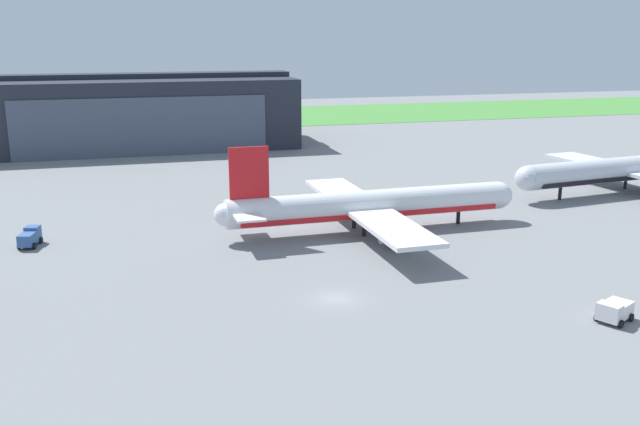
% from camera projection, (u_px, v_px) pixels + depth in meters
% --- Properties ---
extents(ground_plane, '(440.00, 440.00, 0.00)m').
position_uv_depth(ground_plane, '(336.00, 299.00, 71.47)').
color(ground_plane, slate).
extents(grass_field_strip, '(440.00, 56.00, 0.08)m').
position_uv_depth(grass_field_strip, '(188.00, 119.00, 222.53)').
color(grass_field_strip, '#488B3C').
rests_on(grass_field_strip, ground_plane).
extents(maintenance_hangar, '(72.36, 31.33, 17.45)m').
position_uv_depth(maintenance_hangar, '(140.00, 112.00, 166.79)').
color(maintenance_hangar, '#232833').
rests_on(maintenance_hangar, ground_plane).
extents(airliner_far_right, '(43.20, 38.31, 12.52)m').
position_uv_depth(airliner_far_right, '(370.00, 206.00, 95.05)').
color(airliner_far_right, silver).
rests_on(airliner_far_right, ground_plane).
extents(airliner_far_left, '(46.45, 37.66, 13.25)m').
position_uv_depth(airliner_far_left, '(630.00, 169.00, 118.66)').
color(airliner_far_left, silver).
rests_on(airliner_far_left, ground_plane).
extents(pushback_tractor, '(2.87, 4.52, 2.30)m').
position_uv_depth(pushback_tractor, '(30.00, 237.00, 88.98)').
color(pushback_tractor, '#335693').
rests_on(pushback_tractor, ground_plane).
extents(fuel_bowser, '(4.28, 3.69, 2.04)m').
position_uv_depth(fuel_bowser, '(614.00, 310.00, 65.62)').
color(fuel_bowser, silver).
rests_on(fuel_bowser, ground_plane).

